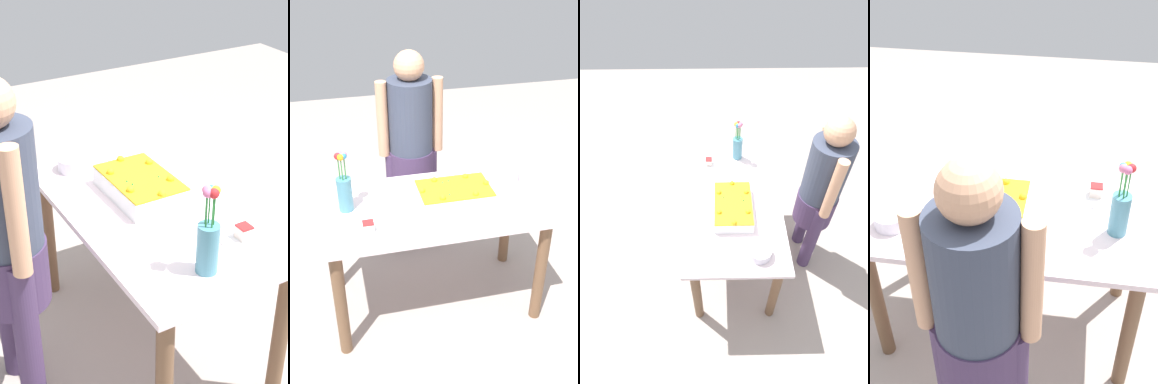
# 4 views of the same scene
# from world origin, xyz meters

# --- Properties ---
(ground_plane) EXTENTS (8.00, 8.00, 0.00)m
(ground_plane) POSITION_xyz_m (0.00, 0.00, 0.00)
(ground_plane) COLOR #A4968D
(dining_table) EXTENTS (1.35, 0.73, 0.77)m
(dining_table) POSITION_xyz_m (0.00, 0.00, 0.62)
(dining_table) COLOR white
(dining_table) RESTS_ON ground_plane
(sheet_cake) EXTENTS (0.43, 0.28, 0.12)m
(sheet_cake) POSITION_xyz_m (-0.12, 0.01, 0.82)
(sheet_cake) COLOR white
(sheet_cake) RESTS_ON dining_table
(serving_plate_with_slice) EXTENTS (0.20, 0.20, 0.07)m
(serving_plate_with_slice) POSITION_xyz_m (0.40, 0.20, 0.78)
(serving_plate_with_slice) COLOR white
(serving_plate_with_slice) RESTS_ON dining_table
(cake_knife) EXTENTS (0.17, 0.13, 0.00)m
(cake_knife) POSITION_xyz_m (0.30, -0.11, 0.77)
(cake_knife) COLOR silver
(cake_knife) RESTS_ON dining_table
(flower_vase) EXTENTS (0.09, 0.09, 0.37)m
(flower_vase) POSITION_xyz_m (0.50, -0.05, 0.90)
(flower_vase) COLOR teal
(flower_vase) RESTS_ON dining_table
(fruit_bowl) EXTENTS (0.16, 0.16, 0.07)m
(fruit_bowl) POSITION_xyz_m (-0.51, -0.15, 0.80)
(fruit_bowl) COLOR silver
(fruit_bowl) RESTS_ON dining_table
(person_standing) EXTENTS (0.45, 0.31, 1.49)m
(person_standing) POSITION_xyz_m (0.00, -0.66, 0.85)
(person_standing) COLOR #453256
(person_standing) RESTS_ON ground_plane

